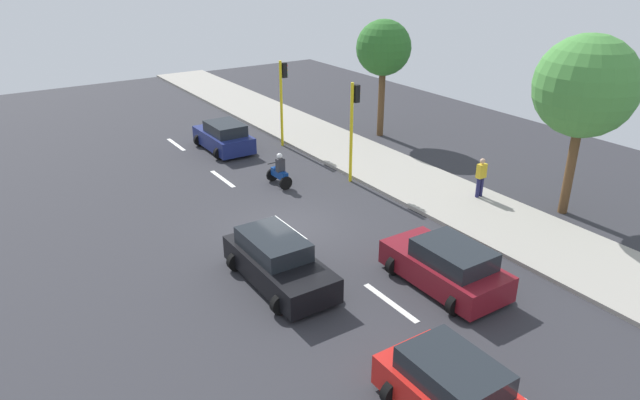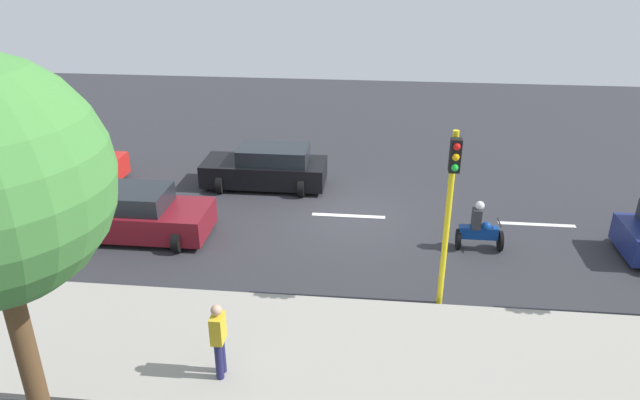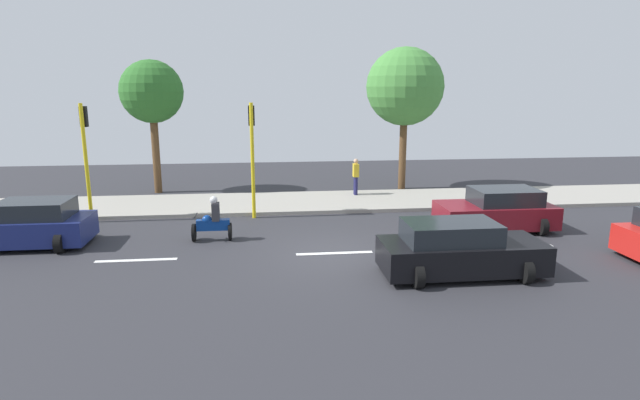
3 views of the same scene
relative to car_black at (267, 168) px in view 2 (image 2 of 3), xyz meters
The scene contains 12 objects.
ground_plane 3.90m from the car_black, 54.71° to the left, with size 40.00×60.00×0.10m, color #2D2D33.
sidewalk 9.75m from the car_black, 18.74° to the left, with size 4.00×60.00×0.15m, color #9E998E.
lane_stripe_far_north 9.17m from the car_black, 76.00° to the right, with size 0.20×2.40×0.01m, color white.
lane_stripe_north 3.70m from the car_black, 52.42° to the right, with size 0.20×2.40×0.01m, color white.
lane_stripe_mid 3.89m from the car_black, 54.71° to the left, with size 0.20×2.40×0.01m, color white.
lane_stripe_south 9.42m from the car_black, 76.37° to the left, with size 0.20×2.40×0.01m, color white.
car_black is the anchor object (origin of this frame).
car_red 7.33m from the car_black, 86.72° to the right, with size 2.27×3.98×1.52m.
car_maroon 5.23m from the car_black, 36.03° to the right, with size 2.34×4.07×1.52m.
motorcycle 8.08m from the car_black, 60.12° to the left, with size 0.60×1.30×1.53m.
pedestrian_near_signal 10.29m from the car_black, ahead, with size 0.40×0.24×1.69m.
traffic_light_midblock 9.33m from the car_black, 38.83° to the left, with size 0.49×0.24×4.50m.
Camera 2 is at (17.12, 0.89, 8.32)m, focal length 32.58 mm.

